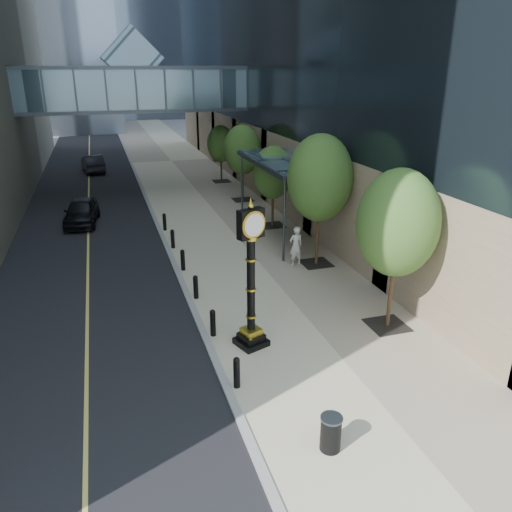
# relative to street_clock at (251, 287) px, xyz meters

# --- Properties ---
(ground) EXTENTS (320.00, 320.00, 0.00)m
(ground) POSITION_rel_street_clock_xyz_m (1.59, -3.20, -2.24)
(ground) COLOR gray
(ground) RESTS_ON ground
(road) EXTENTS (8.00, 180.00, 0.02)m
(road) POSITION_rel_street_clock_xyz_m (-5.41, 36.80, -2.23)
(road) COLOR black
(road) RESTS_ON ground
(sidewalk) EXTENTS (8.00, 180.00, 0.06)m
(sidewalk) POSITION_rel_street_clock_xyz_m (2.59, 36.80, -2.21)
(sidewalk) COLOR #C3B996
(sidewalk) RESTS_ON ground
(curb) EXTENTS (0.25, 180.00, 0.07)m
(curb) POSITION_rel_street_clock_xyz_m (-1.41, 36.80, -2.20)
(curb) COLOR gray
(curb) RESTS_ON ground
(skywalk) EXTENTS (17.00, 4.20, 5.80)m
(skywalk) POSITION_rel_street_clock_xyz_m (-1.41, 24.80, 5.47)
(skywalk) COLOR slate
(skywalk) RESTS_ON ground
(entrance_canopy) EXTENTS (3.00, 8.00, 4.38)m
(entrance_canopy) POSITION_rel_street_clock_xyz_m (5.07, 10.80, 1.95)
(entrance_canopy) COLOR #383F44
(entrance_canopy) RESTS_ON ground
(bollard_row) EXTENTS (0.20, 16.20, 0.90)m
(bollard_row) POSITION_rel_street_clock_xyz_m (-1.11, 5.80, -1.73)
(bollard_row) COLOR black
(bollard_row) RESTS_ON sidewalk
(street_trees) EXTENTS (3.02, 28.53, 6.20)m
(street_trees) POSITION_rel_street_clock_xyz_m (5.19, 10.34, 1.56)
(street_trees) COLOR black
(street_trees) RESTS_ON sidewalk
(street_clock) EXTENTS (1.21, 1.21, 5.02)m
(street_clock) POSITION_rel_street_clock_xyz_m (0.00, 0.00, 0.00)
(street_clock) COLOR black
(street_clock) RESTS_ON sidewalk
(trash_bin) EXTENTS (0.67, 0.67, 0.90)m
(trash_bin) POSITION_rel_street_clock_xyz_m (0.43, -5.38, -1.73)
(trash_bin) COLOR black
(trash_bin) RESTS_ON sidewalk
(pedestrian) EXTENTS (0.76, 0.56, 1.93)m
(pedestrian) POSITION_rel_street_clock_xyz_m (4.16, 6.43, -1.21)
(pedestrian) COLOR beige
(pedestrian) RESTS_ON sidewalk
(car_near) EXTENTS (2.29, 4.67, 1.53)m
(car_near) POSITION_rel_street_clock_xyz_m (-5.73, 16.73, -1.45)
(car_near) COLOR black
(car_near) RESTS_ON road
(car_far) EXTENTS (2.18, 4.81, 1.53)m
(car_far) POSITION_rel_street_clock_xyz_m (-4.98, 33.41, -1.45)
(car_far) COLOR black
(car_far) RESTS_ON road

